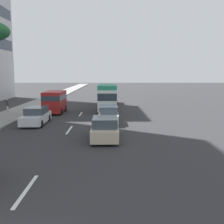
{
  "coord_description": "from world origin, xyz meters",
  "views": [
    {
      "loc": [
        -5.38,
        -3.32,
        4.61
      ],
      "look_at": [
        16.62,
        -3.5,
        1.53
      ],
      "focal_mm": 44.56,
      "sensor_mm": 36.0,
      "label": 1
    }
  ],
  "objects_px": {
    "van_second": "(109,95)",
    "car_fourth": "(36,116)",
    "minibus_fifth": "(107,97)",
    "van_sixth": "(55,101)",
    "pedestrian_by_tree": "(7,105)",
    "car_lead": "(109,115)",
    "car_seventh": "(105,129)"
  },
  "relations": [
    {
      "from": "van_second",
      "to": "car_lead",
      "type": "bearing_deg",
      "value": -179.88
    },
    {
      "from": "car_fourth",
      "to": "pedestrian_by_tree",
      "type": "distance_m",
      "value": 7.46
    },
    {
      "from": "minibus_fifth",
      "to": "pedestrian_by_tree",
      "type": "xyz_separation_m",
      "value": [
        -3.03,
        11.14,
        -0.68
      ]
    },
    {
      "from": "van_second",
      "to": "car_fourth",
      "type": "relative_size",
      "value": 1.05
    },
    {
      "from": "car_fourth",
      "to": "van_sixth",
      "type": "distance_m",
      "value": 7.22
    },
    {
      "from": "van_second",
      "to": "van_sixth",
      "type": "xyz_separation_m",
      "value": [
        -9.81,
        6.27,
        0.15
      ]
    },
    {
      "from": "minibus_fifth",
      "to": "pedestrian_by_tree",
      "type": "distance_m",
      "value": 11.57
    },
    {
      "from": "car_fourth",
      "to": "car_seventh",
      "type": "bearing_deg",
      "value": 46.78
    },
    {
      "from": "van_second",
      "to": "pedestrian_by_tree",
      "type": "xyz_separation_m",
      "value": [
        -11.21,
        11.29,
        -0.21
      ]
    },
    {
      "from": "car_fourth",
      "to": "car_lead",
      "type": "bearing_deg",
      "value": 94.66
    },
    {
      "from": "van_second",
      "to": "car_fourth",
      "type": "height_order",
      "value": "van_second"
    },
    {
      "from": "car_lead",
      "to": "minibus_fifth",
      "type": "distance_m",
      "value": 8.33
    },
    {
      "from": "car_lead",
      "to": "pedestrian_by_tree",
      "type": "xyz_separation_m",
      "value": [
        5.23,
        11.32,
        0.31
      ]
    },
    {
      "from": "pedestrian_by_tree",
      "to": "car_lead",
      "type": "bearing_deg",
      "value": 125.7
    },
    {
      "from": "minibus_fifth",
      "to": "car_fourth",
      "type": "bearing_deg",
      "value": 143.87
    },
    {
      "from": "minibus_fifth",
      "to": "van_sixth",
      "type": "distance_m",
      "value": 6.35
    },
    {
      "from": "car_lead",
      "to": "pedestrian_by_tree",
      "type": "distance_m",
      "value": 12.47
    },
    {
      "from": "car_fourth",
      "to": "pedestrian_by_tree",
      "type": "relative_size",
      "value": 2.85
    },
    {
      "from": "van_sixth",
      "to": "pedestrian_by_tree",
      "type": "height_order",
      "value": "van_sixth"
    },
    {
      "from": "car_fourth",
      "to": "pedestrian_by_tree",
      "type": "height_order",
      "value": "pedestrian_by_tree"
    },
    {
      "from": "van_second",
      "to": "van_sixth",
      "type": "distance_m",
      "value": 11.64
    },
    {
      "from": "van_second",
      "to": "pedestrian_by_tree",
      "type": "bearing_deg",
      "value": 134.81
    },
    {
      "from": "van_second",
      "to": "van_sixth",
      "type": "relative_size",
      "value": 1.06
    },
    {
      "from": "car_lead",
      "to": "van_sixth",
      "type": "distance_m",
      "value": 9.18
    },
    {
      "from": "minibus_fifth",
      "to": "car_seventh",
      "type": "bearing_deg",
      "value": 179.85
    },
    {
      "from": "car_lead",
      "to": "pedestrian_by_tree",
      "type": "relative_size",
      "value": 2.77
    },
    {
      "from": "van_sixth",
      "to": "pedestrian_by_tree",
      "type": "xyz_separation_m",
      "value": [
        -1.4,
        5.01,
        -0.37
      ]
    },
    {
      "from": "car_lead",
      "to": "minibus_fifth",
      "type": "height_order",
      "value": "minibus_fifth"
    },
    {
      "from": "van_second",
      "to": "minibus_fifth",
      "type": "bearing_deg",
      "value": 178.98
    },
    {
      "from": "van_sixth",
      "to": "van_second",
      "type": "bearing_deg",
      "value": 147.4
    },
    {
      "from": "minibus_fifth",
      "to": "car_lead",
      "type": "bearing_deg",
      "value": -178.75
    },
    {
      "from": "minibus_fifth",
      "to": "car_seventh",
      "type": "relative_size",
      "value": 1.45
    }
  ]
}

